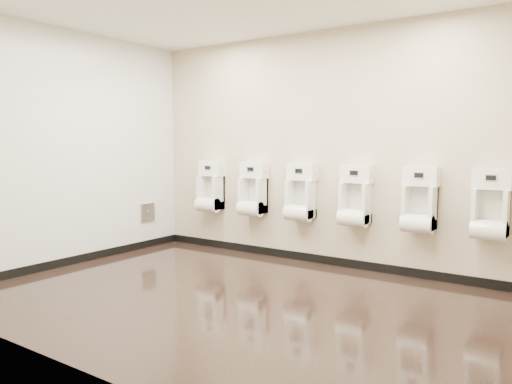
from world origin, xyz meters
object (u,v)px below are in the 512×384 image
(urinal_2, at_px, (301,196))
(urinal_3, at_px, (355,200))
(urinal_4, at_px, (419,205))
(urinal_0, at_px, (210,190))
(urinal_5, at_px, (491,210))
(access_panel, at_px, (148,212))
(urinal_1, at_px, (253,193))

(urinal_2, relative_size, urinal_3, 1.00)
(urinal_4, bearing_deg, urinal_0, 180.00)
(urinal_2, height_order, urinal_3, same)
(urinal_3, bearing_deg, urinal_5, 0.00)
(access_panel, xyz_separation_m, urinal_4, (3.66, 0.43, 0.32))
(urinal_0, relative_size, urinal_5, 1.00)
(urinal_1, relative_size, urinal_5, 1.00)
(urinal_1, height_order, urinal_4, same)
(urinal_3, height_order, urinal_5, same)
(urinal_1, bearing_deg, urinal_4, 0.00)
(urinal_1, distance_m, urinal_5, 2.84)
(access_panel, xyz_separation_m, urinal_5, (4.35, 0.43, 0.32))
(urinal_0, distance_m, urinal_1, 0.72)
(urinal_1, height_order, urinal_5, same)
(urinal_0, relative_size, urinal_2, 1.00)
(urinal_0, bearing_deg, urinal_2, 0.00)
(access_panel, bearing_deg, urinal_0, 28.34)
(urinal_1, bearing_deg, urinal_5, 0.00)
(access_panel, bearing_deg, urinal_1, 15.81)
(access_panel, height_order, urinal_1, urinal_1)
(urinal_2, bearing_deg, urinal_4, 0.00)
(urinal_0, height_order, urinal_4, same)
(urinal_3, height_order, urinal_4, same)
(urinal_4, bearing_deg, urinal_2, 180.00)
(urinal_3, bearing_deg, urinal_4, 0.00)
(urinal_1, xyz_separation_m, urinal_5, (2.84, 0.00, 0.00))
(urinal_4, xyz_separation_m, urinal_5, (0.69, 0.00, 0.00))
(urinal_0, relative_size, urinal_3, 1.00)
(access_panel, height_order, urinal_3, urinal_3)
(access_panel, relative_size, urinal_2, 0.36)
(urinal_4, relative_size, urinal_5, 1.00)
(access_panel, relative_size, urinal_4, 0.36)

